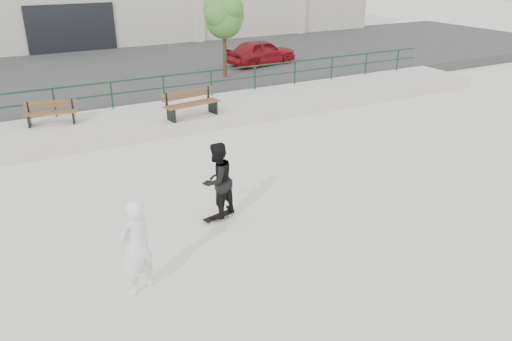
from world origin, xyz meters
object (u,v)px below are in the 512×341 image
standing_skater (217,180)px  tree (224,16)px  bench_right (191,104)px  red_car (261,52)px  skateboard (219,216)px  seated_skater (136,247)px  bench_left (51,113)px

standing_skater → tree: bearing=-140.7°
bench_right → red_car: bearing=38.0°
bench_right → standing_skater: 6.71m
bench_right → standing_skater: bearing=-114.6°
bench_right → tree: tree is taller
skateboard → seated_skater: 3.10m
seated_skater → skateboard: bearing=-165.9°
tree → red_car: (2.88, 1.73, -2.10)m
seated_skater → tree: bearing=-143.5°
bench_right → tree: (3.77, 5.12, 2.29)m
bench_left → tree: size_ratio=0.47×
tree → seated_skater: 15.75m
skateboard → tree: bearing=51.1°
tree → skateboard: size_ratio=4.55×
bench_left → standing_skater: standing_skater is taller
standing_skater → seated_skater: 2.99m
skateboard → bench_right: bearing=60.6°
bench_right → seated_skater: bearing=-125.7°
bench_right → bench_left: bearing=153.7°
tree → seated_skater: size_ratio=1.98×
red_car → skateboard: red_car is taller
bench_left → tree: bearing=35.8°
bench_left → standing_skater: 8.29m
bench_left → standing_skater: (2.50, -7.90, 0.12)m
skateboard → seated_skater: size_ratio=0.44×
tree → standing_skater: size_ratio=2.02×
tree → red_car: bearing=30.9°
seated_skater → bench_left: bearing=-111.6°
bench_right → red_car: red_car is taller
red_car → skateboard: (-8.59, -13.27, -1.08)m
red_car → seated_skater: seated_skater is taller
red_car → skateboard: 15.84m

